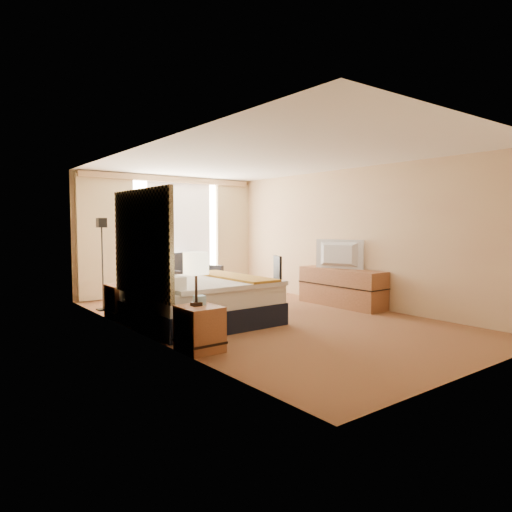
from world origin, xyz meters
TOP-DOWN VIEW (x-y plane):
  - floor at (0.00, 0.00)m, footprint 4.20×7.00m
  - ceiling at (0.00, 0.00)m, footprint 4.20×7.00m
  - wall_back at (0.00, 3.50)m, footprint 4.20×0.02m
  - wall_front at (0.00, -3.50)m, footprint 4.20×0.02m
  - wall_left at (-2.10, 0.00)m, footprint 0.02×7.00m
  - wall_right at (2.10, 0.00)m, footprint 0.02×7.00m
  - headboard at (-2.06, 0.20)m, footprint 0.06×1.85m
  - nightstand_left at (-1.87, -1.05)m, footprint 0.45×0.52m
  - nightstand_right at (-1.87, 1.45)m, footprint 0.45×0.52m
  - media_dresser at (1.83, 0.00)m, footprint 0.50×1.80m
  - window at (0.25, 3.47)m, footprint 2.30×0.02m
  - curtains at (-0.00, 3.39)m, footprint 4.12×0.19m
  - bed at (-1.06, 0.29)m, footprint 2.00×1.83m
  - loveseat at (0.09, 2.83)m, footprint 1.67×1.28m
  - floor_lamp at (-1.90, 2.30)m, footprint 0.21×0.21m
  - desk_chair at (0.66, 0.66)m, footprint 0.48×0.48m
  - lamp_left at (-1.89, -1.01)m, footprint 0.31×0.31m
  - lamp_right at (-1.84, 1.37)m, footprint 0.25×0.25m
  - tissue_box at (-1.82, -0.97)m, footprint 0.14×0.14m
  - telephone at (-1.80, 1.51)m, footprint 0.23×0.21m
  - television at (1.78, 0.06)m, footprint 0.43×0.95m

SIDE VIEW (x-z plane):
  - floor at x=0.00m, z-range -0.01..0.01m
  - nightstand_left at x=-1.87m, z-range 0.00..0.55m
  - nightstand_right at x=-1.87m, z-range 0.00..0.55m
  - loveseat at x=0.09m, z-range -0.16..0.77m
  - media_dresser at x=1.83m, z-range 0.00..0.70m
  - bed at x=-1.06m, z-range -0.13..0.84m
  - desk_chair at x=0.66m, z-range -0.05..0.91m
  - telephone at x=-1.80m, z-range 0.55..0.62m
  - tissue_box at x=-1.82m, z-range 0.55..0.66m
  - lamp_right at x=-1.84m, z-range 0.69..1.21m
  - television at x=1.78m, z-range 0.70..1.25m
  - lamp_left at x=-1.89m, z-range 0.73..1.39m
  - floor_lamp at x=-1.90m, z-range 0.34..1.99m
  - headboard at x=-2.06m, z-range 0.53..2.03m
  - wall_back at x=0.00m, z-range 0.00..2.60m
  - wall_front at x=0.00m, z-range 0.00..2.60m
  - wall_left at x=-2.10m, z-range 0.00..2.60m
  - wall_right at x=2.10m, z-range 0.00..2.60m
  - window at x=0.25m, z-range 0.17..2.47m
  - curtains at x=0.00m, z-range 0.13..2.69m
  - ceiling at x=0.00m, z-range 2.59..2.61m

